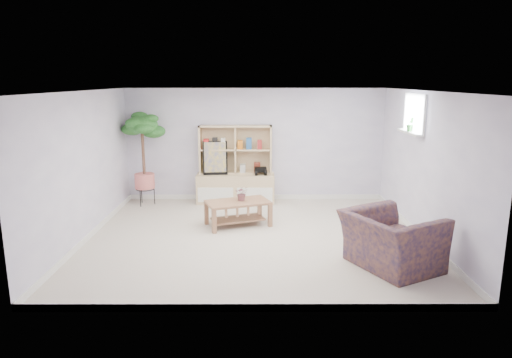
{
  "coord_description": "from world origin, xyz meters",
  "views": [
    {
      "loc": [
        0.0,
        -7.22,
        2.57
      ],
      "look_at": [
        0.02,
        0.58,
        0.87
      ],
      "focal_mm": 32.0,
      "sensor_mm": 36.0,
      "label": 1
    }
  ],
  "objects_px": {
    "floor_tree": "(144,159)",
    "coffee_table": "(238,213)",
    "storage_unit": "(235,165)",
    "armchair": "(392,237)"
  },
  "relations": [
    {
      "from": "storage_unit",
      "to": "armchair",
      "type": "height_order",
      "value": "storage_unit"
    },
    {
      "from": "storage_unit",
      "to": "armchair",
      "type": "relative_size",
      "value": 1.37
    },
    {
      "from": "coffee_table",
      "to": "floor_tree",
      "type": "distance_m",
      "value": 2.55
    },
    {
      "from": "coffee_table",
      "to": "armchair",
      "type": "xyz_separation_m",
      "value": [
        2.2,
        -1.87,
        0.22
      ]
    },
    {
      "from": "floor_tree",
      "to": "coffee_table",
      "type": "bearing_deg",
      "value": -35.21
    },
    {
      "from": "storage_unit",
      "to": "armchair",
      "type": "xyz_separation_m",
      "value": [
        2.31,
        -3.47,
        -0.37
      ]
    },
    {
      "from": "coffee_table",
      "to": "floor_tree",
      "type": "xyz_separation_m",
      "value": [
        -1.99,
        1.41,
        0.74
      ]
    },
    {
      "from": "floor_tree",
      "to": "armchair",
      "type": "height_order",
      "value": "floor_tree"
    },
    {
      "from": "storage_unit",
      "to": "armchair",
      "type": "distance_m",
      "value": 4.19
    },
    {
      "from": "storage_unit",
      "to": "floor_tree",
      "type": "xyz_separation_m",
      "value": [
        -1.89,
        -0.19,
        0.15
      ]
    }
  ]
}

